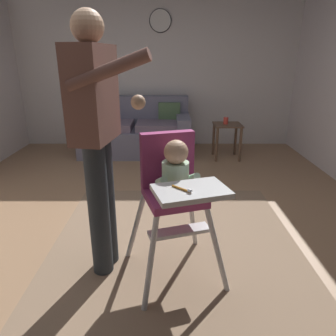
% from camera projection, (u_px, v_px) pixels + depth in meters
% --- Properties ---
extents(ground, '(6.15, 7.26, 0.10)m').
position_uv_depth(ground, '(149.00, 232.00, 2.78)').
color(ground, '#9D7756').
extents(wall_far, '(5.35, 0.06, 2.54)m').
position_uv_depth(wall_far, '(158.00, 68.00, 5.02)').
color(wall_far, silver).
rests_on(wall_far, ground).
extents(area_rug, '(1.99, 2.70, 0.01)m').
position_uv_depth(area_rug, '(177.00, 266.00, 2.24)').
color(area_rug, '#8C7057').
rests_on(area_rug, ground).
extents(couch, '(1.69, 0.86, 0.86)m').
position_uv_depth(couch, '(137.00, 132.00, 4.86)').
color(couch, slate).
rests_on(couch, ground).
extents(high_chair, '(0.75, 0.83, 0.99)m').
position_uv_depth(high_chair, '(175.00, 182.00, 1.96)').
color(high_chair, silver).
rests_on(high_chair, ground).
extents(adult_standing, '(0.51, 0.55, 1.70)m').
position_uv_depth(adult_standing, '(99.00, 137.00, 1.94)').
color(adult_standing, '#2B3238').
rests_on(adult_standing, ground).
extents(side_table, '(0.40, 0.40, 0.52)m').
position_uv_depth(side_table, '(228.00, 133.00, 4.54)').
color(side_table, brown).
rests_on(side_table, ground).
extents(sippy_cup, '(0.07, 0.07, 0.10)m').
position_uv_depth(sippy_cup, '(227.00, 121.00, 4.47)').
color(sippy_cup, '#D13D33').
rests_on(sippy_cup, side_table).
extents(wall_clock, '(0.35, 0.04, 0.35)m').
position_uv_depth(wall_clock, '(162.00, 21.00, 4.74)').
color(wall_clock, white).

